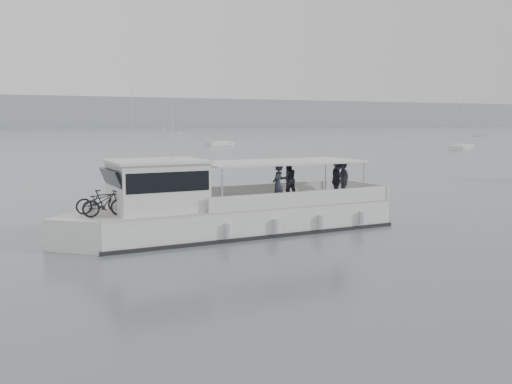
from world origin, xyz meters
name	(u,v)px	position (x,y,z in m)	size (l,w,h in m)	color
ground	(246,240)	(0.00, 0.00, 0.00)	(1400.00, 1400.00, 0.00)	#515A5F
tour_boat	(217,211)	(-0.60, 1.41, 0.96)	(13.94, 3.79, 5.82)	white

